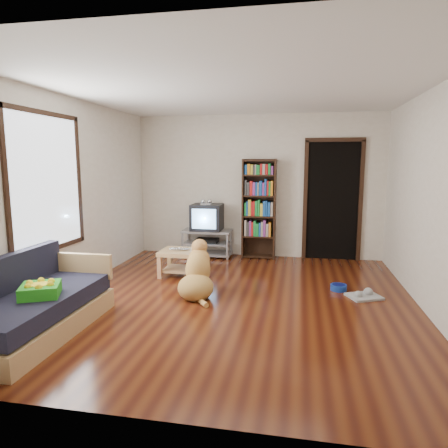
% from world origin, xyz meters
% --- Properties ---
extents(ground, '(5.00, 5.00, 0.00)m').
position_xyz_m(ground, '(0.00, 0.00, 0.00)').
color(ground, '#54230E').
rests_on(ground, ground).
extents(ceiling, '(5.00, 5.00, 0.00)m').
position_xyz_m(ceiling, '(0.00, 0.00, 2.60)').
color(ceiling, white).
rests_on(ceiling, ground).
extents(wall_back, '(4.50, 0.00, 4.50)m').
position_xyz_m(wall_back, '(0.00, 2.50, 1.30)').
color(wall_back, silver).
rests_on(wall_back, ground).
extents(wall_front, '(4.50, 0.00, 4.50)m').
position_xyz_m(wall_front, '(0.00, -2.50, 1.30)').
color(wall_front, silver).
rests_on(wall_front, ground).
extents(wall_left, '(0.00, 5.00, 5.00)m').
position_xyz_m(wall_left, '(-2.25, 0.00, 1.30)').
color(wall_left, silver).
rests_on(wall_left, ground).
extents(wall_right, '(0.00, 5.00, 5.00)m').
position_xyz_m(wall_right, '(2.25, 0.00, 1.30)').
color(wall_right, silver).
rests_on(wall_right, ground).
extents(green_cushion, '(0.48, 0.48, 0.12)m').
position_xyz_m(green_cushion, '(-1.75, -1.43, 0.48)').
color(green_cushion, green).
rests_on(green_cushion, sofa).
extents(laptop, '(0.31, 0.20, 0.02)m').
position_xyz_m(laptop, '(-1.04, 0.91, 0.41)').
color(laptop, silver).
rests_on(laptop, coffee_table).
extents(dog_bowl, '(0.22, 0.22, 0.08)m').
position_xyz_m(dog_bowl, '(1.33, 0.63, 0.04)').
color(dog_bowl, navy).
rests_on(dog_bowl, ground).
extents(grey_rag, '(0.50, 0.46, 0.03)m').
position_xyz_m(grey_rag, '(1.63, 0.38, 0.01)').
color(grey_rag, '#999999').
rests_on(grey_rag, ground).
extents(window, '(0.03, 1.46, 1.70)m').
position_xyz_m(window, '(-2.23, -0.50, 1.50)').
color(window, white).
rests_on(window, wall_left).
extents(doorway, '(1.03, 0.05, 2.19)m').
position_xyz_m(doorway, '(1.35, 2.48, 1.12)').
color(doorway, black).
rests_on(doorway, wall_back).
extents(tv_stand, '(0.90, 0.45, 0.50)m').
position_xyz_m(tv_stand, '(-0.90, 2.25, 0.27)').
color(tv_stand, '#99999E').
rests_on(tv_stand, ground).
extents(crt_tv, '(0.55, 0.52, 0.58)m').
position_xyz_m(crt_tv, '(-0.90, 2.27, 0.74)').
color(crt_tv, black).
rests_on(crt_tv, tv_stand).
extents(bookshelf, '(0.60, 0.30, 1.80)m').
position_xyz_m(bookshelf, '(0.05, 2.34, 1.00)').
color(bookshelf, black).
rests_on(bookshelf, ground).
extents(sofa, '(0.80, 1.80, 0.80)m').
position_xyz_m(sofa, '(-1.87, -1.38, 0.26)').
color(sofa, tan).
rests_on(sofa, ground).
extents(coffee_table, '(0.55, 0.55, 0.40)m').
position_xyz_m(coffee_table, '(-1.04, 0.94, 0.28)').
color(coffee_table, tan).
rests_on(coffee_table, ground).
extents(dog, '(0.51, 0.89, 0.75)m').
position_xyz_m(dog, '(-0.53, 0.09, 0.27)').
color(dog, '#B38945').
rests_on(dog, ground).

